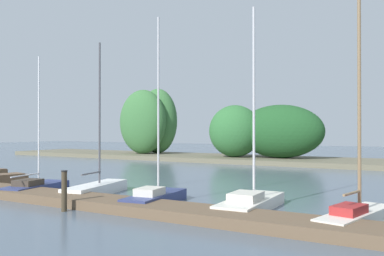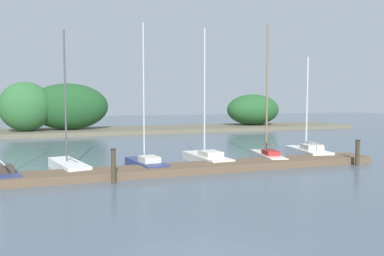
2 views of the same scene
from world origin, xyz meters
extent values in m
cube|color=brown|center=(0.00, 10.73, 0.17)|extent=(27.57, 1.80, 0.35)
cube|color=#66604C|center=(0.00, 34.98, 0.20)|extent=(64.36, 8.00, 0.40)
ellipsoid|color=#386B38|center=(-15.01, 35.98, 3.91)|extent=(4.66, 3.17, 7.01)
ellipsoid|color=#386B38|center=(-15.81, 34.39, 3.80)|extent=(5.66, 3.17, 6.80)
ellipsoid|color=#2D6633|center=(-5.09, 34.37, 2.82)|extent=(4.96, 4.14, 4.83)
ellipsoid|color=#1E4C23|center=(-1.02, 35.11, 2.79)|extent=(7.93, 4.29, 4.78)
cube|color=brown|center=(-8.28, 13.53, 0.26)|extent=(0.76, 1.01, 0.49)
cube|color=navy|center=(-4.84, 11.84, 0.20)|extent=(2.00, 3.79, 0.40)
cube|color=navy|center=(-5.21, 13.43, 0.18)|extent=(0.86, 1.03, 0.34)
cube|color=#3D3328|center=(-4.74, 11.40, 0.53)|extent=(1.14, 1.26, 0.26)
cylinder|color=silver|center=(-4.90, 12.11, 3.34)|extent=(0.07, 0.07, 5.88)
cylinder|color=silver|center=(-4.71, 11.28, 0.87)|extent=(0.48, 1.85, 0.06)
cube|color=white|center=(-1.98, 12.78, 0.25)|extent=(1.89, 4.10, 0.49)
cube|color=white|center=(-2.37, 14.52, 0.22)|extent=(0.78, 1.09, 0.42)
cylinder|color=#4C4C51|center=(-2.05, 13.07, 3.64)|extent=(0.09, 0.09, 6.30)
cylinder|color=#4C4C51|center=(-1.90, 12.41, 0.99)|extent=(0.40, 1.48, 0.08)
cube|color=navy|center=(1.68, 12.13, 0.21)|extent=(1.53, 3.62, 0.43)
cube|color=navy|center=(1.47, 13.69, 0.19)|extent=(0.71, 0.95, 0.37)
cube|color=beige|center=(1.73, 11.69, 0.57)|extent=(0.95, 1.15, 0.28)
cylinder|color=#B7B7BC|center=(1.64, 12.39, 3.85)|extent=(0.08, 0.08, 6.83)
cube|color=silver|center=(5.27, 12.93, 0.22)|extent=(1.44, 4.23, 0.43)
cube|color=silver|center=(5.19, 14.81, 0.19)|extent=(0.74, 1.07, 0.37)
cube|color=beige|center=(5.29, 12.41, 0.57)|extent=(1.00, 1.29, 0.28)
cylinder|color=#B7B7BC|center=(5.26, 13.25, 3.88)|extent=(0.10, 0.10, 6.90)
cube|color=silver|center=(8.84, 12.46, 0.20)|extent=(1.79, 4.06, 0.40)
cube|color=silver|center=(9.24, 14.19, 0.18)|extent=(0.72, 1.08, 0.34)
cube|color=maroon|center=(8.73, 11.98, 0.53)|extent=(0.95, 1.31, 0.26)
cylinder|color=#7F6647|center=(8.91, 12.75, 4.05)|extent=(0.11, 0.11, 7.30)
cylinder|color=#7F6647|center=(8.79, 12.21, 0.98)|extent=(0.35, 1.22, 0.08)
cylinder|color=#3D3323|center=(-0.33, 9.46, 0.70)|extent=(0.19, 0.19, 1.40)
cylinder|color=black|center=(-0.33, 9.46, 1.42)|extent=(0.22, 0.22, 0.04)
camera|label=1|loc=(10.88, -0.79, 2.83)|focal=38.65mm
camera|label=2|loc=(-2.65, -6.32, 3.43)|focal=35.72mm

